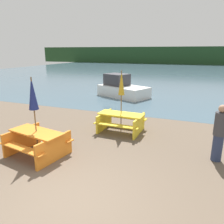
{
  "coord_description": "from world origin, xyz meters",
  "views": [
    {
      "loc": [
        2.31,
        -3.32,
        3.12
      ],
      "look_at": [
        -0.61,
        4.16,
        0.85
      ],
      "focal_mm": 35.0,
      "sensor_mm": 36.0,
      "label": 1
    }
  ],
  "objects_px": {
    "picnic_table_orange": "(37,141)",
    "umbrella_navy": "(33,94)",
    "boat": "(122,88)",
    "person": "(219,133)",
    "umbrella_gold": "(121,84)",
    "picnic_table_yellow": "(121,120)"
  },
  "relations": [
    {
      "from": "boat",
      "to": "person",
      "type": "relative_size",
      "value": 2.34
    },
    {
      "from": "person",
      "to": "picnic_table_orange",
      "type": "bearing_deg",
      "value": -162.2
    },
    {
      "from": "umbrella_navy",
      "to": "boat",
      "type": "xyz_separation_m",
      "value": [
        -0.53,
        9.48,
        -1.34
      ]
    },
    {
      "from": "picnic_table_yellow",
      "to": "umbrella_gold",
      "type": "xyz_separation_m",
      "value": [
        -0.0,
        0.0,
        1.46
      ]
    },
    {
      "from": "picnic_table_yellow",
      "to": "umbrella_navy",
      "type": "height_order",
      "value": "umbrella_navy"
    },
    {
      "from": "umbrella_navy",
      "to": "umbrella_gold",
      "type": "bearing_deg",
      "value": 59.56
    },
    {
      "from": "person",
      "to": "umbrella_gold",
      "type": "bearing_deg",
      "value": 159.67
    },
    {
      "from": "umbrella_gold",
      "to": "boat",
      "type": "xyz_separation_m",
      "value": [
        -2.23,
        6.59,
        -1.34
      ]
    },
    {
      "from": "umbrella_gold",
      "to": "person",
      "type": "xyz_separation_m",
      "value": [
        3.39,
        -1.26,
        -1.06
      ]
    },
    {
      "from": "boat",
      "to": "picnic_table_yellow",
      "type": "bearing_deg",
      "value": -47.77
    },
    {
      "from": "umbrella_navy",
      "to": "umbrella_gold",
      "type": "height_order",
      "value": "umbrella_navy"
    },
    {
      "from": "umbrella_gold",
      "to": "picnic_table_orange",
      "type": "bearing_deg",
      "value": -120.44
    },
    {
      "from": "picnic_table_orange",
      "to": "picnic_table_yellow",
      "type": "relative_size",
      "value": 1.07
    },
    {
      "from": "picnic_table_orange",
      "to": "umbrella_navy",
      "type": "height_order",
      "value": "umbrella_navy"
    },
    {
      "from": "picnic_table_orange",
      "to": "person",
      "type": "height_order",
      "value": "person"
    },
    {
      "from": "umbrella_gold",
      "to": "person",
      "type": "relative_size",
      "value": 1.43
    },
    {
      "from": "umbrella_navy",
      "to": "boat",
      "type": "bearing_deg",
      "value": 93.19
    },
    {
      "from": "picnic_table_orange",
      "to": "umbrella_navy",
      "type": "xyz_separation_m",
      "value": [
        0.0,
        0.0,
        1.44
      ]
    },
    {
      "from": "picnic_table_orange",
      "to": "person",
      "type": "xyz_separation_m",
      "value": [
        5.09,
        1.63,
        0.38
      ]
    },
    {
      "from": "picnic_table_yellow",
      "to": "umbrella_navy",
      "type": "distance_m",
      "value": 3.66
    },
    {
      "from": "picnic_table_orange",
      "to": "boat",
      "type": "xyz_separation_m",
      "value": [
        -0.53,
        9.48,
        0.09
      ]
    },
    {
      "from": "picnic_table_orange",
      "to": "umbrella_gold",
      "type": "relative_size",
      "value": 0.81
    }
  ]
}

